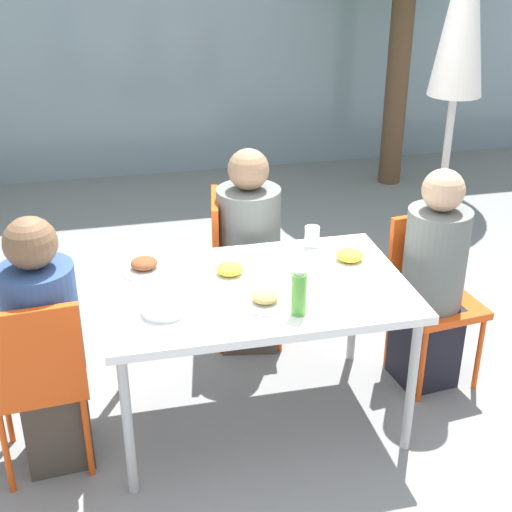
# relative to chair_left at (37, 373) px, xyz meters

# --- Properties ---
(ground_plane) EXTENTS (24.00, 24.00, 0.00)m
(ground_plane) POSITION_rel_chair_left_xyz_m (0.99, 0.16, -0.53)
(ground_plane) COLOR gray
(building_facade) EXTENTS (10.00, 0.20, 3.00)m
(building_facade) POSITION_rel_chair_left_xyz_m (0.99, 4.05, 0.97)
(building_facade) COLOR gray
(building_facade) RESTS_ON ground
(dining_table) EXTENTS (1.39, 0.88, 0.74)m
(dining_table) POSITION_rel_chair_left_xyz_m (0.99, 0.16, 0.16)
(dining_table) COLOR white
(dining_table) RESTS_ON ground
(chair_left) EXTENTS (0.43, 0.43, 0.89)m
(chair_left) POSITION_rel_chair_left_xyz_m (0.00, 0.00, 0.00)
(chair_left) COLOR #E54C14
(chair_left) RESTS_ON ground
(person_left) EXTENTS (0.32, 0.32, 1.20)m
(person_left) POSITION_rel_chair_left_xyz_m (0.04, 0.08, 0.05)
(person_left) COLOR #473D33
(person_left) RESTS_ON ground
(chair_right) EXTENTS (0.45, 0.45, 0.89)m
(chair_right) POSITION_rel_chair_left_xyz_m (1.97, 0.36, 0.00)
(chair_right) COLOR #E54C14
(chair_right) RESTS_ON ground
(person_right) EXTENTS (0.32, 0.32, 1.19)m
(person_right) POSITION_rel_chair_left_xyz_m (1.93, 0.28, 0.04)
(person_right) COLOR black
(person_right) RESTS_ON ground
(chair_far) EXTENTS (0.46, 0.46, 0.89)m
(chair_far) POSITION_rel_chair_left_xyz_m (1.03, 0.92, 0.00)
(chair_far) COLOR #E54C14
(chair_far) RESTS_ON ground
(person_far) EXTENTS (0.36, 0.36, 1.17)m
(person_far) POSITION_rel_chair_left_xyz_m (1.10, 0.85, 0.03)
(person_far) COLOR #473D33
(person_far) RESTS_ON ground
(closed_umbrella) EXTENTS (0.36, 0.36, 2.38)m
(closed_umbrella) POSITION_rel_chair_left_xyz_m (2.32, 1.01, 1.20)
(closed_umbrella) COLOR #333333
(closed_umbrella) RESTS_ON ground
(plate_0) EXTENTS (0.24, 0.24, 0.07)m
(plate_0) POSITION_rel_chair_left_xyz_m (1.48, 0.29, 0.24)
(plate_0) COLOR white
(plate_0) RESTS_ON dining_table
(plate_1) EXTENTS (0.23, 0.23, 0.06)m
(plate_1) POSITION_rel_chair_left_xyz_m (0.89, 0.28, 0.24)
(plate_1) COLOR white
(plate_1) RESTS_ON dining_table
(plate_2) EXTENTS (0.23, 0.23, 0.07)m
(plate_2) POSITION_rel_chair_left_xyz_m (0.50, 0.43, 0.24)
(plate_2) COLOR white
(plate_2) RESTS_ON dining_table
(plate_3) EXTENTS (0.21, 0.21, 0.06)m
(plate_3) POSITION_rel_chair_left_xyz_m (0.99, -0.01, 0.24)
(plate_3) COLOR white
(plate_3) RESTS_ON dining_table
(bottle) EXTENTS (0.07, 0.07, 0.21)m
(bottle) POSITION_rel_chair_left_xyz_m (1.11, -0.12, 0.32)
(bottle) COLOR #51A338
(bottle) RESTS_ON dining_table
(drinking_cup) EXTENTS (0.08, 0.08, 0.11)m
(drinking_cup) POSITION_rel_chair_left_xyz_m (1.36, 0.51, 0.27)
(drinking_cup) COLOR white
(drinking_cup) RESTS_ON dining_table
(salad_bowl) EXTENTS (0.19, 0.19, 0.05)m
(salad_bowl) POSITION_rel_chair_left_xyz_m (0.55, 0.01, 0.24)
(salad_bowl) COLOR white
(salad_bowl) RESTS_ON dining_table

